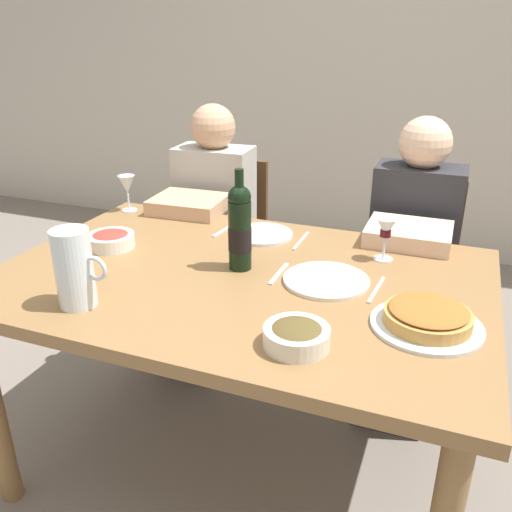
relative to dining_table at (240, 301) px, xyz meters
name	(u,v)px	position (x,y,z in m)	size (l,w,h in m)	color
ground_plane	(243,462)	(0.00, 0.00, -0.67)	(8.00, 8.00, 0.00)	slate
back_wall	(381,38)	(0.00, 2.33, 0.73)	(8.00, 0.10, 2.80)	beige
dining_table	(240,301)	(0.00, 0.00, 0.00)	(1.50, 1.00, 0.76)	olive
wine_bottle	(240,228)	(-0.02, 0.04, 0.23)	(0.07, 0.07, 0.32)	black
water_pitcher	(75,273)	(-0.33, -0.34, 0.19)	(0.16, 0.10, 0.22)	silver
baked_tart	(427,318)	(0.57, -0.12, 0.12)	(0.28, 0.28, 0.06)	silver
salad_bowl	(111,239)	(-0.50, 0.04, 0.12)	(0.16, 0.16, 0.06)	white
olive_bowl	(297,335)	(0.28, -0.32, 0.12)	(0.16, 0.16, 0.06)	silver
wine_glass_left_diner	(386,230)	(0.39, 0.28, 0.19)	(0.06, 0.06, 0.14)	silver
wine_glass_right_diner	(127,186)	(-0.67, 0.41, 0.20)	(0.07, 0.07, 0.15)	silver
dinner_plate_left_setting	(262,234)	(-0.05, 0.33, 0.10)	(0.23, 0.23, 0.01)	silver
dinner_plate_right_setting	(326,280)	(0.26, 0.04, 0.10)	(0.26, 0.26, 0.01)	silver
fork_left_setting	(224,230)	(-0.20, 0.33, 0.09)	(0.16, 0.01, 0.01)	silver
knife_left_setting	(301,241)	(0.10, 0.33, 0.09)	(0.18, 0.01, 0.01)	silver
knife_right_setting	(377,290)	(0.41, 0.04, 0.09)	(0.18, 0.01, 0.01)	silver
spoon_right_setting	(279,274)	(0.11, 0.04, 0.09)	(0.16, 0.01, 0.01)	silver
chair_left	(226,237)	(-0.45, 0.89, -0.17)	(0.42, 0.42, 0.87)	brown
diner_left	(206,231)	(-0.44, 0.65, -0.05)	(0.35, 0.52, 1.16)	#B7B2A8
chair_right	(412,266)	(0.45, 0.86, -0.17)	(0.40, 0.40, 0.87)	brown
diner_right	(409,262)	(0.45, 0.63, -0.05)	(0.34, 0.50, 1.16)	#2D2D33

